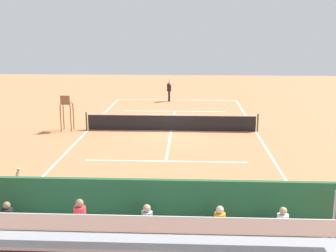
{
  "coord_description": "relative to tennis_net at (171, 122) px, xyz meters",
  "views": [
    {
      "loc": [
        -1.04,
        25.24,
        6.09
      ],
      "look_at": [
        0.0,
        4.0,
        1.2
      ],
      "focal_mm": 46.55,
      "sensor_mm": 36.0,
      "label": 1
    }
  ],
  "objects": [
    {
      "name": "line_judge",
      "position": [
        4.11,
        13.23,
        0.51
      ],
      "size": [
        0.41,
        0.55,
        1.93
      ],
      "color": "#232328",
      "rests_on": "ground"
    },
    {
      "name": "tennis_ball_near",
      "position": [
        1.39,
        -7.68,
        -0.47
      ],
      "size": [
        0.07,
        0.07,
        0.07
      ],
      "primitive_type": "sphere",
      "color": "#CCDB33",
      "rests_on": "ground"
    },
    {
      "name": "tennis_net",
      "position": [
        0.0,
        0.0,
        0.0
      ],
      "size": [
        10.3,
        0.1,
        1.07
      ],
      "color": "black",
      "rests_on": "ground"
    },
    {
      "name": "umpire_chair",
      "position": [
        6.2,
        0.28,
        0.81
      ],
      "size": [
        0.67,
        0.67,
        2.14
      ],
      "color": "brown",
      "rests_on": "ground"
    },
    {
      "name": "courtside_bench",
      "position": [
        -2.58,
        13.27,
        0.06
      ],
      "size": [
        1.8,
        0.4,
        0.93
      ],
      "color": "#234C2D",
      "rests_on": "ground"
    },
    {
      "name": "ground_plane",
      "position": [
        0.0,
        0.0,
        -0.5
      ],
      "size": [
        60.0,
        60.0,
        0.0
      ],
      "primitive_type": "plane",
      "color": "#CC7047"
    },
    {
      "name": "bleacher_stand",
      "position": [
        0.07,
        15.3,
        0.4
      ],
      "size": [
        9.06,
        2.4,
        2.35
      ],
      "color": "gray",
      "rests_on": "ground"
    },
    {
      "name": "tennis_racket",
      "position": [
        1.56,
        -9.93,
        -0.49
      ],
      "size": [
        0.58,
        0.35,
        0.03
      ],
      "color": "black",
      "rests_on": "ground"
    },
    {
      "name": "tennis_player",
      "position": [
        0.61,
        -10.39,
        0.51
      ],
      "size": [
        0.43,
        0.55,
        1.93
      ],
      "color": "black",
      "rests_on": "ground"
    },
    {
      "name": "court_line_markings",
      "position": [
        0.0,
        -0.04,
        -0.5
      ],
      "size": [
        10.1,
        22.2,
        0.01
      ],
      "color": "white",
      "rests_on": "ground"
    },
    {
      "name": "backdrop_wall",
      "position": [
        0.0,
        14.0,
        0.5
      ],
      "size": [
        18.0,
        0.16,
        2.0
      ],
      "primitive_type": "cube",
      "color": "#235633",
      "rests_on": "ground"
    },
    {
      "name": "equipment_bag",
      "position": [
        -0.67,
        13.4,
        -0.32
      ],
      "size": [
        0.9,
        0.36,
        0.36
      ],
      "primitive_type": "cube",
      "color": "black",
      "rests_on": "ground"
    }
  ]
}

